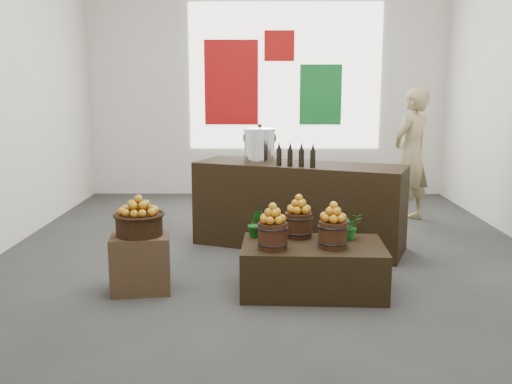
{
  "coord_description": "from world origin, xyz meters",
  "views": [
    {
      "loc": [
        -0.1,
        -6.24,
        1.83
      ],
      "look_at": [
        -0.15,
        -0.4,
        0.75
      ],
      "focal_mm": 40.0,
      "sensor_mm": 36.0,
      "label": 1
    }
  ],
  "objects_px": {
    "crate": "(141,263)",
    "counter": "(299,205)",
    "stock_pot_left": "(260,146)",
    "display_table": "(313,267)",
    "wicker_basket": "(139,225)",
    "shopper": "(411,155)"
  },
  "relations": [
    {
      "from": "counter",
      "to": "shopper",
      "type": "height_order",
      "value": "shopper"
    },
    {
      "from": "display_table",
      "to": "shopper",
      "type": "relative_size",
      "value": 0.69
    },
    {
      "from": "crate",
      "to": "wicker_basket",
      "type": "distance_m",
      "value": 0.35
    },
    {
      "from": "crate",
      "to": "wicker_basket",
      "type": "relative_size",
      "value": 1.25
    },
    {
      "from": "wicker_basket",
      "to": "counter",
      "type": "bearing_deg",
      "value": 44.09
    },
    {
      "from": "crate",
      "to": "counter",
      "type": "distance_m",
      "value": 2.14
    },
    {
      "from": "display_table",
      "to": "counter",
      "type": "distance_m",
      "value": 1.5
    },
    {
      "from": "shopper",
      "to": "crate",
      "type": "bearing_deg",
      "value": -0.07
    },
    {
      "from": "display_table",
      "to": "shopper",
      "type": "bearing_deg",
      "value": 62.76
    },
    {
      "from": "display_table",
      "to": "counter",
      "type": "relative_size",
      "value": 0.54
    },
    {
      "from": "wicker_basket",
      "to": "display_table",
      "type": "distance_m",
      "value": 1.61
    },
    {
      "from": "stock_pot_left",
      "to": "display_table",
      "type": "bearing_deg",
      "value": -73.68
    },
    {
      "from": "crate",
      "to": "wicker_basket",
      "type": "height_order",
      "value": "wicker_basket"
    },
    {
      "from": "display_table",
      "to": "shopper",
      "type": "height_order",
      "value": "shopper"
    },
    {
      "from": "counter",
      "to": "crate",
      "type": "bearing_deg",
      "value": -114.55
    },
    {
      "from": "stock_pot_left",
      "to": "crate",
      "type": "bearing_deg",
      "value": -122.99
    },
    {
      "from": "display_table",
      "to": "counter",
      "type": "bearing_deg",
      "value": 93.5
    },
    {
      "from": "stock_pot_left",
      "to": "shopper",
      "type": "xyz_separation_m",
      "value": [
        2.06,
        1.13,
        -0.24
      ]
    },
    {
      "from": "crate",
      "to": "wicker_basket",
      "type": "bearing_deg",
      "value": 0.0
    },
    {
      "from": "crate",
      "to": "counter",
      "type": "relative_size",
      "value": 0.22
    },
    {
      "from": "crate",
      "to": "shopper",
      "type": "relative_size",
      "value": 0.28
    },
    {
      "from": "stock_pot_left",
      "to": "shopper",
      "type": "relative_size",
      "value": 0.2
    }
  ]
}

